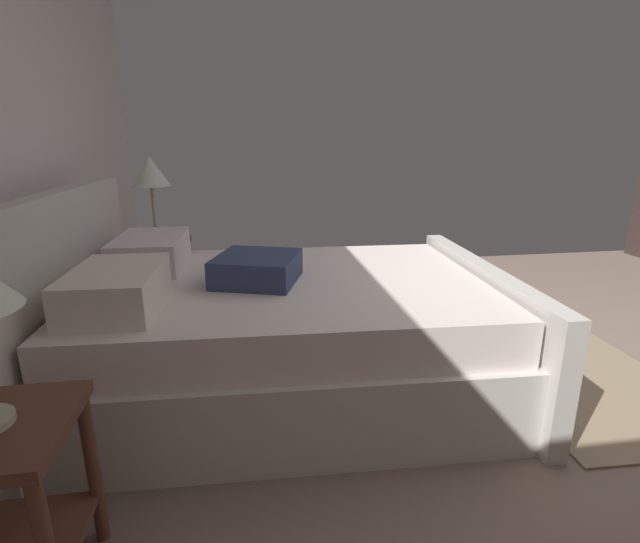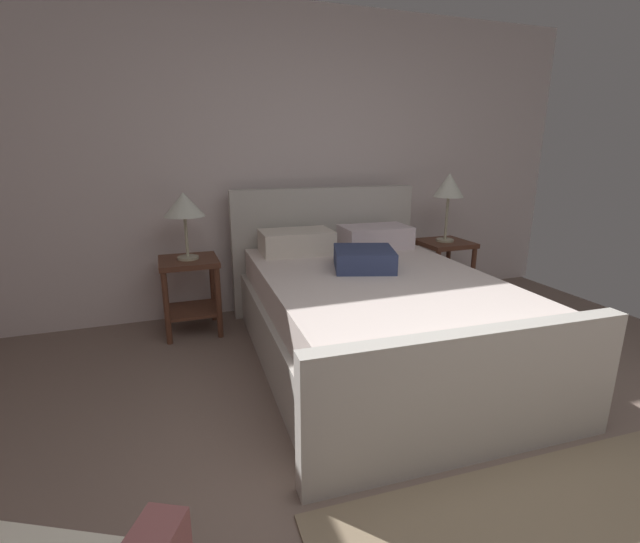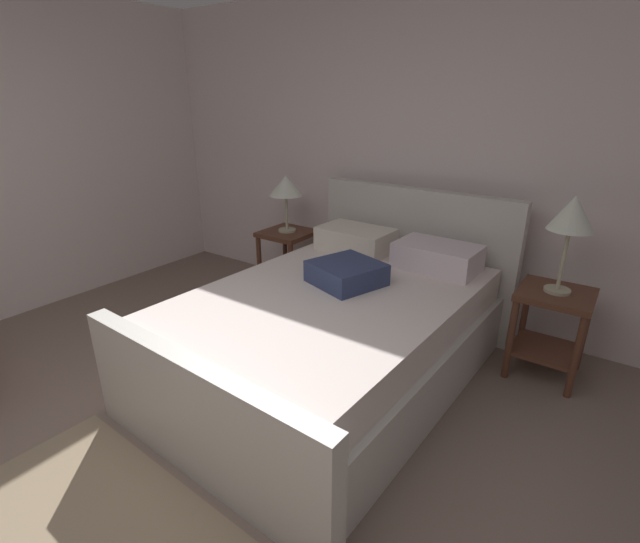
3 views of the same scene
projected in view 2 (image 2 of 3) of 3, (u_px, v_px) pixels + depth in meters
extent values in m
cube|color=silver|center=(299.00, 164.00, 3.99)|extent=(5.38, 0.12, 2.58)
cube|color=beige|center=(373.00, 333.00, 3.09)|extent=(1.60, 2.14, 0.40)
cube|color=beige|center=(324.00, 250.00, 4.00)|extent=(1.64, 0.17, 1.10)
cube|color=beige|center=(470.00, 397.00, 2.05)|extent=(1.64, 0.17, 0.66)
cube|color=silver|center=(374.00, 290.00, 3.00)|extent=(1.51, 2.08, 0.22)
cube|color=silver|center=(296.00, 242.00, 3.55)|extent=(0.57, 0.38, 0.18)
cube|color=silver|center=(375.00, 237.00, 3.75)|extent=(0.57, 0.38, 0.18)
cube|color=navy|center=(364.00, 259.00, 3.09)|extent=(0.51, 0.51, 0.14)
cube|color=brown|center=(445.00, 243.00, 4.12)|extent=(0.44, 0.44, 0.04)
cube|color=brown|center=(441.00, 285.00, 4.23)|extent=(0.40, 0.40, 0.02)
cylinder|color=brown|center=(436.00, 282.00, 3.97)|extent=(0.04, 0.04, 0.56)
cylinder|color=brown|center=(472.00, 278.00, 4.09)|extent=(0.04, 0.04, 0.56)
cylinder|color=brown|center=(414.00, 271.00, 4.31)|extent=(0.04, 0.04, 0.56)
cylinder|color=brown|center=(447.00, 268.00, 4.43)|extent=(0.04, 0.04, 0.56)
cylinder|color=#B7B293|center=(445.00, 240.00, 4.11)|extent=(0.16, 0.16, 0.02)
cylinder|color=#B7B293|center=(447.00, 218.00, 4.06)|extent=(0.02, 0.02, 0.38)
cone|color=silver|center=(449.00, 185.00, 3.98)|extent=(0.27, 0.27, 0.21)
cube|color=brown|center=(188.00, 261.00, 3.47)|extent=(0.44, 0.44, 0.04)
cube|color=brown|center=(192.00, 310.00, 3.57)|extent=(0.40, 0.40, 0.02)
cylinder|color=brown|center=(167.00, 309.00, 3.31)|extent=(0.04, 0.04, 0.56)
cylinder|color=brown|center=(219.00, 303.00, 3.44)|extent=(0.04, 0.04, 0.56)
cylinder|color=brown|center=(166.00, 293.00, 3.66)|extent=(0.04, 0.04, 0.56)
cylinder|color=brown|center=(213.00, 289.00, 3.78)|extent=(0.04, 0.04, 0.56)
cylinder|color=#B7B293|center=(188.00, 258.00, 3.46)|extent=(0.16, 0.16, 0.02)
cylinder|color=#B7B293|center=(186.00, 237.00, 3.41)|extent=(0.02, 0.02, 0.31)
cone|color=silver|center=(184.00, 204.00, 3.35)|extent=(0.30, 0.30, 0.18)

